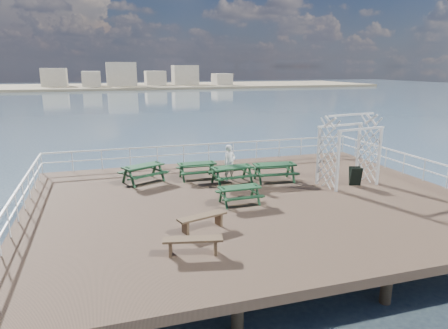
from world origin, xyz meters
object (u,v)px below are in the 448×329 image
Objects in this scene: picnic_table_b at (197,167)px; picnic_table_e at (232,171)px; picnic_table_c at (274,168)px; trellis_arbor at (349,154)px; flat_bench_far at (193,242)px; picnic_table_d at (239,191)px; person at (230,163)px; picnic_table_a at (143,170)px; flat_bench_near at (202,219)px.

picnic_table_b is 1.93m from picnic_table_e.
picnic_table_c is 0.65× the size of trellis_arbor.
flat_bench_far is at bearing -122.68° from picnic_table_e.
flat_bench_far is at bearing -127.81° from picnic_table_d.
picnic_table_c is 1.26× the size of picnic_table_d.
picnic_table_a is at bearing 150.57° from person.
picnic_table_e is 1.15× the size of flat_bench_near.
picnic_table_b is 4.20m from picnic_table_d.
picnic_table_c is (3.44, -1.52, 0.05)m from picnic_table_b.
flat_bench_near is 0.54× the size of trellis_arbor.
picnic_table_a is 4.22m from picnic_table_e.
flat_bench_near is 6.05m from person.
flat_bench_far is (-2.01, -7.93, -0.19)m from picnic_table_b.
picnic_table_c reaches higher than flat_bench_near.
person reaches higher than flat_bench_near.
picnic_table_d is 2.94m from flat_bench_near.
picnic_table_c is 2.09m from picnic_table_e.
picnic_table_c is 1.19× the size of flat_bench_far.
trellis_arbor is at bearing 9.13° from picnic_table_d.
person reaches higher than picnic_table_d.
picnic_table_e is at bearing -178.18° from picnic_table_c.
flat_bench_near and flat_bench_far have the same top height.
flat_bench_far is 7.89m from person.
picnic_table_b is 0.88× the size of picnic_table_e.
picnic_table_a is 1.34× the size of flat_bench_far.
picnic_table_c is at bearing 144.69° from trellis_arbor.
picnic_table_a is 1.13× the size of picnic_table_c.
picnic_table_e is (1.36, -1.38, 0.03)m from picnic_table_b.
trellis_arbor reaches higher than picnic_table_b.
person is at bearing 77.11° from picnic_table_d.
flat_bench_near is 1.03× the size of person.
picnic_table_a reaches higher than flat_bench_far.
picnic_table_c reaches higher than picnic_table_b.
picnic_table_c is 6.68m from flat_bench_near.
picnic_table_d reaches higher than flat_bench_near.
picnic_table_d is at bearing -79.55° from picnic_table_b.
picnic_table_a is 1.34× the size of flat_bench_near.
picnic_table_b reaches higher than flat_bench_far.
picnic_table_b is 8.18m from flat_bench_far.
picnic_table_d is 0.96× the size of person.
picnic_table_a is at bearing 170.47° from picnic_table_c.
trellis_arbor reaches higher than flat_bench_near.
picnic_table_c reaches higher than picnic_table_d.
flat_bench_far is 9.85m from trellis_arbor.
picnic_table_d is (3.34, -4.27, -0.09)m from picnic_table_a.
flat_bench_near is (-2.05, -2.10, -0.14)m from picnic_table_d.
flat_bench_near is at bearing -136.15° from picnic_table_d.
picnic_table_b is at bearing 98.69° from picnic_table_d.
flat_bench_near is (-1.30, -6.22, -0.19)m from picnic_table_b.
picnic_table_e reaches higher than picnic_table_b.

